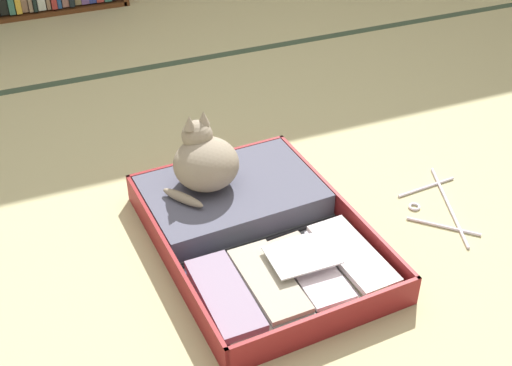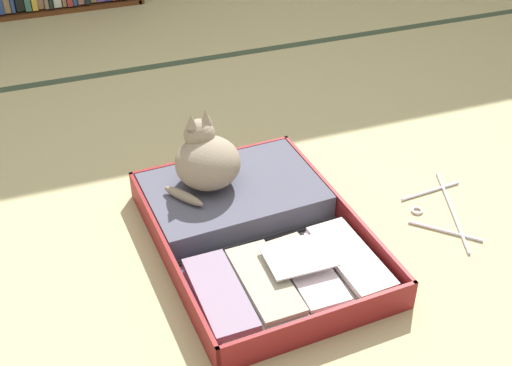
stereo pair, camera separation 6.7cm
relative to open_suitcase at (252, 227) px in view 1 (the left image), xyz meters
name	(u,v)px [view 1 (the left image)]	position (x,y,z in m)	size (l,w,h in m)	color
ground_plane	(234,245)	(-0.07, -0.02, -0.04)	(10.00, 10.00, 0.00)	tan
tatami_border	(132,70)	(-0.07, 1.32, -0.04)	(4.80, 0.05, 0.00)	#364834
open_suitcase	(252,227)	(0.00, 0.00, 0.00)	(0.64, 0.87, 0.10)	maroon
black_cat	(204,161)	(-0.09, 0.20, 0.15)	(0.29, 0.26, 0.25)	gray
clothes_hanger	(438,206)	(0.64, -0.09, -0.04)	(0.28, 0.42, 0.01)	silver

